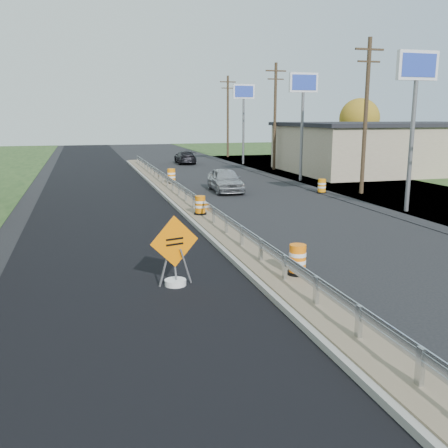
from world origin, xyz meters
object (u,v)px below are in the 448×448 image
object	(u,v)px
caution_sign	(175,268)
barrel_median_mid	(200,206)
car_silver	(225,180)
barrel_shoulder_near	(322,186)
barrel_median_far	(171,176)
car_dark_far	(185,157)
barrel_median_near	(297,260)

from	to	relation	value
caution_sign	barrel_median_mid	bearing A→B (deg)	57.16
caution_sign	car_silver	distance (m)	18.51
car_silver	caution_sign	bearing A→B (deg)	-107.78
barrel_shoulder_near	barrel_median_far	bearing A→B (deg)	146.54
caution_sign	car_dark_far	distance (m)	38.17
car_silver	barrel_median_mid	bearing A→B (deg)	-110.93
caution_sign	barrel_median_mid	xyz separation A→B (m)	(2.89, 9.11, 0.13)
barrel_shoulder_near	car_dark_far	distance (m)	22.78
barrel_median_mid	barrel_median_far	bearing A→B (deg)	86.72
barrel_median_near	barrel_median_far	size ratio (longest dim) A/B	0.90
barrel_shoulder_near	barrel_median_near	bearing A→B (deg)	-119.09
barrel_shoulder_near	car_dark_far	size ratio (longest dim) A/B	0.20
barrel_median_far	car_silver	xyz separation A→B (m)	(2.95, -3.34, 0.05)
barrel_median_mid	car_silver	xyz separation A→B (m)	(3.61, 8.22, 0.10)
barrel_median_near	barrel_median_mid	size ratio (longest dim) A/B	1.02
barrel_median_far	barrel_median_mid	bearing A→B (deg)	-93.28
car_dark_far	barrel_median_far	bearing A→B (deg)	78.94
caution_sign	barrel_median_near	distance (m)	3.59
barrel_median_far	barrel_shoulder_near	bearing A→B (deg)	-33.46
barrel_median_far	car_silver	distance (m)	4.46
car_dark_far	barrel_median_near	bearing A→B (deg)	87.07
barrel_median_near	caution_sign	bearing A→B (deg)	169.85
barrel_median_mid	car_dark_far	size ratio (longest dim) A/B	0.19
barrel_median_near	car_silver	world-z (taller)	car_silver
caution_sign	barrel_median_far	distance (m)	20.98
barrel_median_near	barrel_shoulder_near	xyz separation A→B (m)	(8.67, 15.59, -0.23)
barrel_median_near	barrel_median_mid	bearing A→B (deg)	93.76
caution_sign	barrel_shoulder_near	bearing A→B (deg)	35.54
car_silver	barrel_shoulder_near	bearing A→B (deg)	-19.80
barrel_shoulder_near	car_silver	distance (m)	6.19
barrel_shoulder_near	car_dark_far	bearing A→B (deg)	100.78
caution_sign	barrel_median_near	xyz separation A→B (m)	(3.53, -0.63, 0.14)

